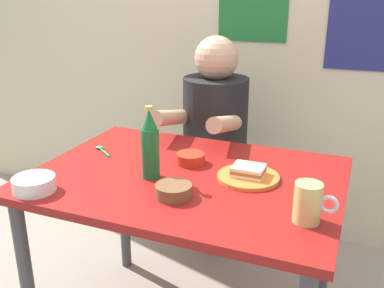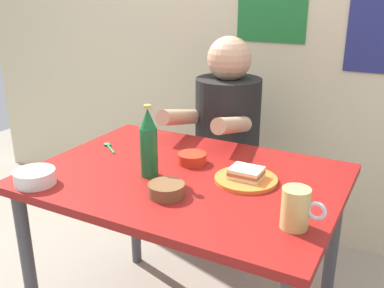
{
  "view_description": "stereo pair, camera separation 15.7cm",
  "coord_description": "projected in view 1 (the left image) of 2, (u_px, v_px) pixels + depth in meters",
  "views": [
    {
      "loc": [
        0.57,
        -1.33,
        1.38
      ],
      "look_at": [
        0.0,
        0.05,
        0.84
      ],
      "focal_mm": 40.72,
      "sensor_mm": 36.0,
      "label": 1
    },
    {
      "loc": [
        0.71,
        -1.27,
        1.38
      ],
      "look_at": [
        0.0,
        0.05,
        0.84
      ],
      "focal_mm": 40.72,
      "sensor_mm": 36.0,
      "label": 2
    }
  ],
  "objects": [
    {
      "name": "beer_mug",
      "position": [
        308.0,
        203.0,
        1.24
      ],
      "size": [
        0.13,
        0.08,
        0.12
      ],
      "color": "#D1BC66",
      "rests_on": "dining_table"
    },
    {
      "name": "sauce_bowl_chili",
      "position": [
        191.0,
        158.0,
        1.67
      ],
      "size": [
        0.11,
        0.11,
        0.04
      ],
      "color": "red",
      "rests_on": "dining_table"
    },
    {
      "name": "spoon",
      "position": [
        101.0,
        149.0,
        1.81
      ],
      "size": [
        0.11,
        0.08,
        0.01
      ],
      "color": "#26A559",
      "rests_on": "dining_table"
    },
    {
      "name": "sandwich",
      "position": [
        248.0,
        171.0,
        1.53
      ],
      "size": [
        0.11,
        0.09,
        0.04
      ],
      "color": "beige",
      "rests_on": "plate_orange"
    },
    {
      "name": "beer_bottle",
      "position": [
        150.0,
        146.0,
        1.52
      ],
      "size": [
        0.06,
        0.06,
        0.26
      ],
      "color": "#19602D",
      "rests_on": "dining_table"
    },
    {
      "name": "condiment_bowl_brown",
      "position": [
        174.0,
        190.0,
        1.4
      ],
      "size": [
        0.12,
        0.12,
        0.04
      ],
      "color": "brown",
      "rests_on": "dining_table"
    },
    {
      "name": "stool",
      "position": [
        214.0,
        194.0,
        2.3
      ],
      "size": [
        0.34,
        0.34,
        0.45
      ],
      "color": "#4C4C51",
      "rests_on": "ground"
    },
    {
      "name": "plate_orange",
      "position": [
        248.0,
        177.0,
        1.54
      ],
      "size": [
        0.22,
        0.22,
        0.01
      ],
      "primitive_type": "cylinder",
      "color": "orange",
      "rests_on": "dining_table"
    },
    {
      "name": "dining_table",
      "position": [
        187.0,
        197.0,
        1.61
      ],
      "size": [
        1.1,
        0.8,
        0.74
      ],
      "color": "maroon",
      "rests_on": "ground"
    },
    {
      "name": "rice_bowl_white",
      "position": [
        34.0,
        183.0,
        1.44
      ],
      "size": [
        0.14,
        0.14,
        0.05
      ],
      "color": "silver",
      "rests_on": "dining_table"
    },
    {
      "name": "wall_back",
      "position": [
        263.0,
        3.0,
        2.3
      ],
      "size": [
        4.4,
        0.09,
        2.6
      ],
      "color": "beige",
      "rests_on": "ground"
    },
    {
      "name": "person_seated",
      "position": [
        215.0,
        119.0,
        2.15
      ],
      "size": [
        0.33,
        0.56,
        0.72
      ],
      "color": "black",
      "rests_on": "stool"
    }
  ]
}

